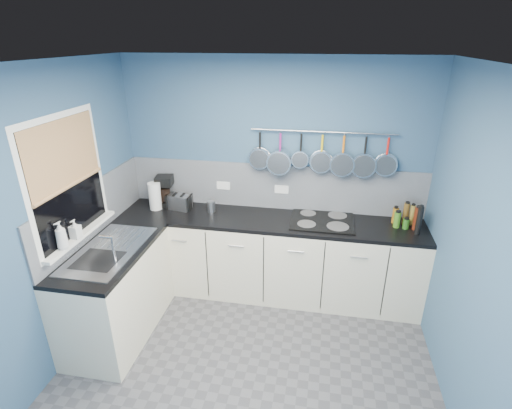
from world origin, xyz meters
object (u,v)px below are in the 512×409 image
(coffee_maker, at_px, (164,191))
(hob, at_px, (322,220))
(soap_bottle_b, at_px, (75,229))
(toaster, at_px, (179,202))
(paper_towel, at_px, (155,196))
(soap_bottle_a, at_px, (61,235))
(canister, at_px, (211,206))

(coffee_maker, relative_size, hob, 0.53)
(coffee_maker, xyz_separation_m, hob, (1.75, -0.08, -0.16))
(coffee_maker, height_order, hob, coffee_maker)
(soap_bottle_b, xyz_separation_m, toaster, (0.53, 1.07, -0.16))
(soap_bottle_b, distance_m, paper_towel, 1.06)
(toaster, bearing_deg, soap_bottle_b, -105.17)
(soap_bottle_a, relative_size, hob, 0.37)
(paper_towel, bearing_deg, toaster, 11.10)
(soap_bottle_a, bearing_deg, hob, 30.34)
(soap_bottle_b, relative_size, hob, 0.27)
(hob, bearing_deg, canister, 179.60)
(paper_towel, distance_m, hob, 1.82)
(soap_bottle_a, height_order, paper_towel, soap_bottle_a)
(soap_bottle_b, bearing_deg, canister, 49.61)
(paper_towel, bearing_deg, canister, 2.83)
(soap_bottle_b, relative_size, paper_towel, 0.57)
(soap_bottle_a, height_order, hob, soap_bottle_a)
(soap_bottle_a, height_order, toaster, soap_bottle_a)
(canister, bearing_deg, soap_bottle_b, -130.39)
(paper_towel, relative_size, coffee_maker, 0.89)
(toaster, bearing_deg, paper_towel, -157.89)
(toaster, height_order, hob, toaster)
(soap_bottle_b, distance_m, canister, 1.39)
(soap_bottle_a, height_order, canister, soap_bottle_a)
(coffee_maker, bearing_deg, paper_towel, -132.20)
(soap_bottle_b, bearing_deg, coffee_maker, 73.25)
(paper_towel, distance_m, canister, 0.63)
(paper_towel, xyz_separation_m, canister, (0.62, 0.03, -0.09))
(paper_towel, distance_m, toaster, 0.27)
(hob, bearing_deg, toaster, 178.99)
(toaster, relative_size, hob, 0.39)
(soap_bottle_a, relative_size, paper_towel, 0.79)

